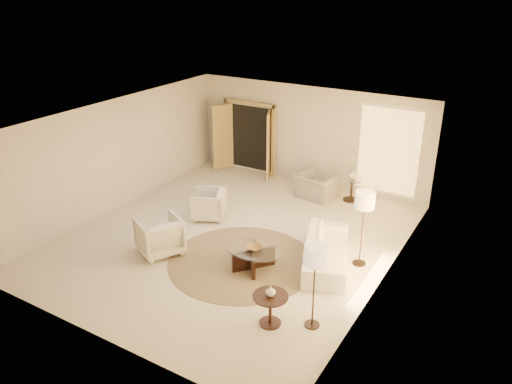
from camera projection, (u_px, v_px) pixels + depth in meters
The scene contains 18 objects.
room at pixel (231, 182), 10.93m from camera, with size 7.04×8.04×2.83m.
windows_right at pixel (386, 218), 9.41m from camera, with size 0.10×6.40×2.40m, color #EAB55D, non-canonical shape.
window_back_corner at pixel (388, 151), 12.98m from camera, with size 1.70×0.10×2.40m, color #EAB55D, non-canonical shape.
curtains_right at pixel (397, 203), 10.17m from camera, with size 0.06×5.20×2.60m, color tan, non-canonical shape.
french_doors at pixel (249, 138), 14.97m from camera, with size 1.95×0.66×2.16m.
area_rug at pixel (242, 261), 10.55m from camera, with size 3.13×3.13×0.01m, color #453624.
sofa at pixel (326, 250), 10.36m from camera, with size 2.20×0.86×0.64m, color beige.
armchair_left at pixel (208, 203), 12.30m from camera, with size 0.78×0.73×0.81m, color beige.
armchair_right at pixel (159, 234), 10.74m from camera, with size 0.88×0.82×0.91m, color beige.
accent_chair at pixel (317, 182), 13.42m from camera, with size 1.04×0.67×0.91m, color gray.
coffee_table at pixel (254, 256), 10.20m from camera, with size 1.32×1.32×0.45m.
end_table at pixel (270, 305), 8.52m from camera, with size 0.62×0.62×0.58m.
side_table at pixel (352, 187), 13.28m from camera, with size 0.54×0.54×0.62m.
floor_lamp_near at pixel (365, 203), 9.91m from camera, with size 0.40×0.40×1.65m.
floor_lamp_far at pixel (315, 259), 8.10m from camera, with size 0.38×0.38×1.57m.
bowl at pixel (254, 248), 10.11m from camera, with size 0.32×0.32×0.08m, color brown.
end_vase at pixel (271, 291), 8.41m from camera, with size 0.18×0.18×0.18m, color silver.
side_vase at pixel (353, 175), 13.14m from camera, with size 0.22×0.22×0.23m, color silver.
Camera 1 is at (5.65, -8.40, 5.57)m, focal length 35.00 mm.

